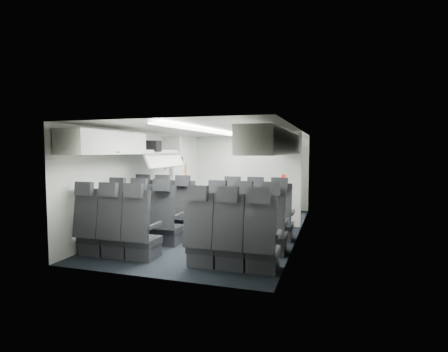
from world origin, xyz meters
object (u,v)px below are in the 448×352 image
Objects in this scene: seat_row_front at (210,216)px; boarding_door at (179,179)px; flight_attendant at (252,186)px; carry_on_bag at (151,146)px; galley_unit at (281,178)px; seat_row_rear at (171,237)px; seat_row_mid at (193,225)px.

boarding_door is at bearing 128.16° from seat_row_front.
flight_attendant is (0.38, 2.14, 0.40)m from seat_row_front.
galley_unit is at bearing 51.11° from carry_on_bag.
carry_on_bag is (0.28, -2.03, 0.86)m from boarding_door.
flight_attendant is at bearing 84.44° from seat_row_rear.
seat_row_mid is 1.79× the size of boarding_door.
carry_on_bag is (-1.36, 0.96, 1.42)m from seat_row_mid.
seat_row_mid is (0.00, -0.90, 0.00)m from seat_row_front.
flight_attendant is (0.38, 3.04, 0.40)m from seat_row_mid.
flight_attendant is at bearing 47.04° from carry_on_bag.
galley_unit is (0.95, 4.15, 0.55)m from seat_row_mid.
seat_row_front is at bearing -5.39° from carry_on_bag.
seat_row_rear is 5.17m from galley_unit.
seat_row_mid is 1.75× the size of galley_unit.
galley_unit reaches higher than flight_attendant.
galley_unit is 1.18× the size of flight_attendant.
seat_row_front is 1.79× the size of boarding_door.
seat_row_front and seat_row_mid have the same top height.
seat_row_front is 2.06× the size of flight_attendant.
boarding_door is at bearing 112.87° from seat_row_rear.
seat_row_rear is 2.06× the size of flight_attendant.
seat_row_mid is at bearing 90.00° from seat_row_rear.
galley_unit is 4.84× the size of carry_on_bag.
seat_row_mid is 1.00× the size of seat_row_rear.
seat_row_rear is 2.70m from carry_on_bag.
seat_row_rear is 1.79× the size of boarding_door.
seat_row_front is 1.97m from carry_on_bag.
seat_row_front is at bearing -106.28° from galley_unit.
seat_row_mid is 2.06× the size of flight_attendant.
seat_row_front is at bearing 90.00° from seat_row_mid.
boarding_door is (-1.64, 2.99, 0.55)m from seat_row_mid.
flight_attendant is at bearing -116.98° from galley_unit.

